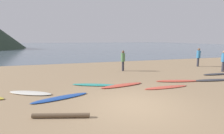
% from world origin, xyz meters
% --- Properties ---
extents(ground_plane, '(120.00, 120.00, 0.20)m').
position_xyz_m(ground_plane, '(0.00, 10.00, -0.10)').
color(ground_plane, '#997C5B').
rests_on(ground_plane, ground).
extents(ocean_water, '(140.00, 100.00, 0.01)m').
position_xyz_m(ocean_water, '(0.00, 62.92, 0.00)').
color(ocean_water, slate).
rests_on(ocean_water, ground).
extents(surfboard_1, '(2.24, 1.58, 0.09)m').
position_xyz_m(surfboard_1, '(-4.17, 2.83, 0.04)').
color(surfboard_1, silver).
rests_on(surfboard_1, ground).
extents(surfboard_2, '(2.57, 1.24, 0.07)m').
position_xyz_m(surfboard_2, '(-2.79, 1.71, 0.03)').
color(surfboard_2, '#1E479E').
rests_on(surfboard_2, ground).
extents(surfboard_3, '(2.53, 1.38, 0.08)m').
position_xyz_m(surfboard_3, '(-0.91, 3.44, 0.04)').
color(surfboard_3, teal).
rests_on(surfboard_3, ground).
extents(surfboard_4, '(2.65, 0.96, 0.08)m').
position_xyz_m(surfboard_4, '(0.55, 2.87, 0.04)').
color(surfboard_4, '#D84C38').
rests_on(surfboard_4, ground).
extents(surfboard_5, '(2.60, 0.47, 0.06)m').
position_xyz_m(surfboard_5, '(2.71, 1.82, 0.03)').
color(surfboard_5, '#D84C38').
rests_on(surfboard_5, ground).
extents(surfboard_6, '(2.68, 1.14, 0.08)m').
position_xyz_m(surfboard_6, '(4.16, 2.84, 0.04)').
color(surfboard_6, '#D84C38').
rests_on(surfboard_6, ground).
extents(surfboard_7, '(2.55, 0.83, 0.09)m').
position_xyz_m(surfboard_7, '(6.48, 2.36, 0.04)').
color(surfboard_7, '#333338').
rests_on(surfboard_7, ground).
extents(surfboard_8, '(2.21, 0.58, 0.10)m').
position_xyz_m(surfboard_8, '(8.25, 3.75, 0.05)').
color(surfboard_8, '#333338').
rests_on(surfboard_8, ground).
extents(person_1, '(0.35, 0.35, 1.74)m').
position_xyz_m(person_1, '(9.90, 7.33, 1.02)').
color(person_1, '#2D2D38').
rests_on(person_1, ground).
extents(person_2, '(0.34, 0.34, 1.68)m').
position_xyz_m(person_2, '(2.24, 7.24, 0.99)').
color(person_2, '#2D2D38').
rests_on(person_2, ground).
extents(person_3, '(0.34, 0.34, 1.70)m').
position_xyz_m(person_3, '(9.82, 4.58, 1.00)').
color(person_3, '#2D2D38').
rests_on(person_3, ground).
extents(driftwood_log, '(1.89, 0.67, 0.16)m').
position_xyz_m(driftwood_log, '(-2.80, -0.29, 0.08)').
color(driftwood_log, brown).
rests_on(driftwood_log, ground).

